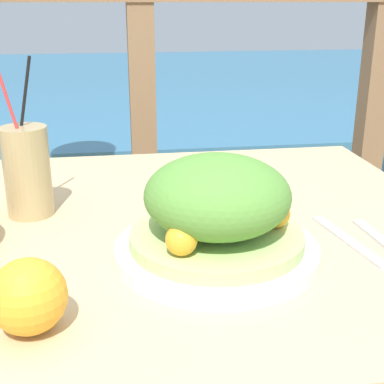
{
  "coord_description": "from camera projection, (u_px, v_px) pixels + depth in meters",
  "views": [
    {
      "loc": [
        -0.08,
        -0.77,
        1.05
      ],
      "look_at": [
        0.03,
        -0.03,
        0.78
      ],
      "focal_mm": 50.0,
      "sensor_mm": 36.0,
      "label": 1
    }
  ],
  "objects": [
    {
      "name": "patio_table",
      "position": [
        173.0,
        283.0,
        0.88
      ],
      "size": [
        0.92,
        0.81,
        0.72
      ],
      "color": "tan",
      "rests_on": "ground_plane"
    },
    {
      "name": "railing_fence",
      "position": [
        143.0,
        106.0,
        1.48
      ],
      "size": [
        2.8,
        0.08,
        1.13
      ],
      "color": "brown",
      "rests_on": "ground_plane"
    },
    {
      "name": "sea_backdrop",
      "position": [
        124.0,
        113.0,
        3.99
      ],
      "size": [
        12.0,
        4.0,
        0.5
      ],
      "color": "teal",
      "rests_on": "ground_plane"
    },
    {
      "name": "salad_plate",
      "position": [
        217.0,
        215.0,
        0.71
      ],
      "size": [
        0.28,
        0.28,
        0.14
      ],
      "color": "silver",
      "rests_on": "patio_table"
    },
    {
      "name": "drink_glass",
      "position": [
        27.0,
        171.0,
        0.85
      ],
      "size": [
        0.07,
        0.07,
        0.25
      ],
      "color": "tan",
      "rests_on": "patio_table"
    },
    {
      "name": "fork",
      "position": [
        348.0,
        240.0,
        0.78
      ],
      "size": [
        0.04,
        0.18,
        0.0
      ],
      "color": "silver",
      "rests_on": "patio_table"
    },
    {
      "name": "orange_near_basket",
      "position": [
        28.0,
        296.0,
        0.56
      ],
      "size": [
        0.08,
        0.08,
        0.08
      ],
      "color": "#F9A328",
      "rests_on": "patio_table"
    }
  ]
}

